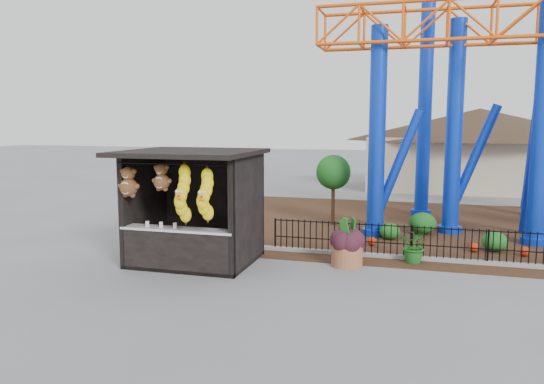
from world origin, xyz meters
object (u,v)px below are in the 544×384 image
(terracotta_planter, at_px, (347,255))
(potted_plant, at_px, (415,246))
(roller_coaster, at_px, (490,47))
(prize_booth, at_px, (190,209))

(terracotta_planter, relative_size, potted_plant, 0.88)
(roller_coaster, height_order, terracotta_planter, roller_coaster)
(prize_booth, bearing_deg, potted_plant, 16.88)
(prize_booth, distance_m, terracotta_planter, 4.43)
(prize_booth, relative_size, terracotta_planter, 4.16)
(terracotta_planter, height_order, potted_plant, potted_plant)
(prize_booth, xyz_separation_m, roller_coaster, (8.12, 7.32, 4.91))
(terracotta_planter, xyz_separation_m, potted_plant, (1.77, 0.81, 0.18))
(roller_coaster, bearing_deg, potted_plant, -111.89)
(potted_plant, bearing_deg, terracotta_planter, -132.92)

